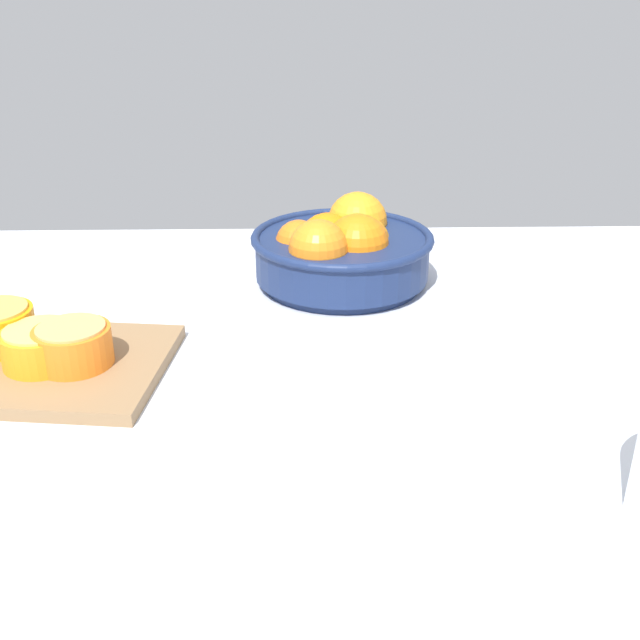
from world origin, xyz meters
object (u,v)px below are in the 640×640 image
Objects in this scene: cutting_board at (6,364)px; orange_half_1 at (41,346)px; orange_half_0 at (73,345)px; fruit_bowl at (343,250)px.

cutting_board is 4.15× the size of orange_half_1.
fruit_bowl is at bearing 40.98° from orange_half_0.
orange_half_1 is at bearing -14.17° from cutting_board.
orange_half_0 is at bearing -139.02° from fruit_bowl.
cutting_board is 4.24× the size of orange_half_0.
fruit_bowl is 46.05cm from cutting_board.
cutting_board is 5.54cm from orange_half_1.
orange_half_0 reaches higher than orange_half_1.
cutting_board is at bearing -147.05° from fruit_bowl.
cutting_board is at bearing 170.34° from orange_half_0.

